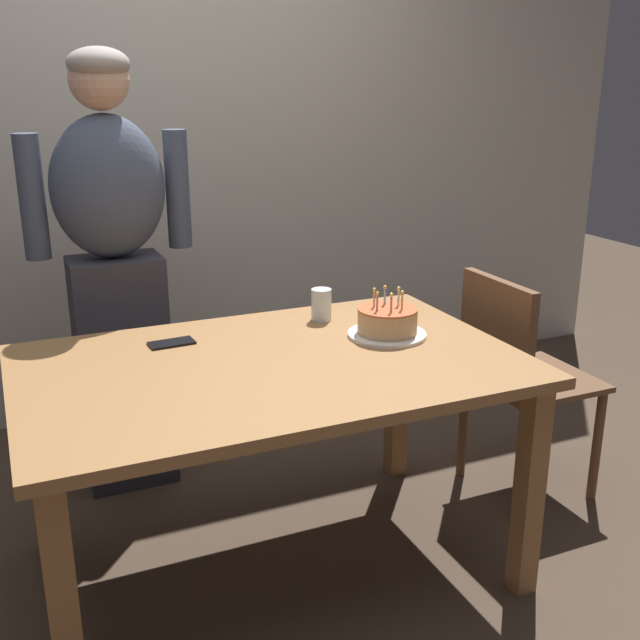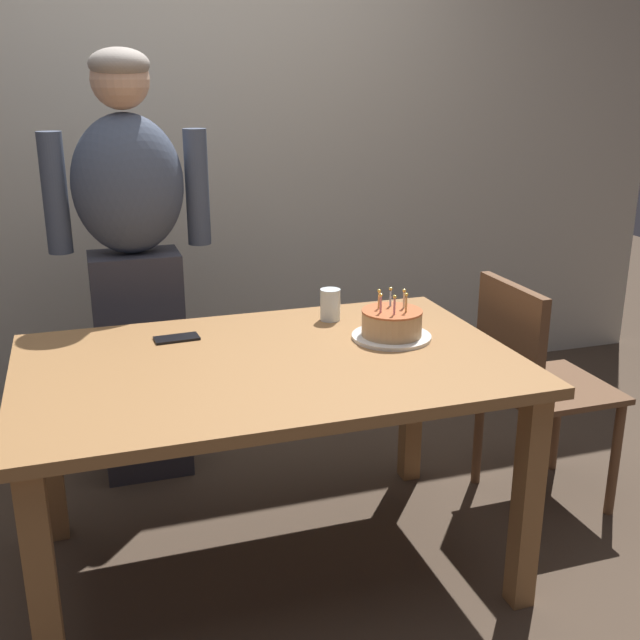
{
  "view_description": "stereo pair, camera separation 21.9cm",
  "coord_description": "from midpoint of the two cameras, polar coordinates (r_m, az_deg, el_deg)",
  "views": [
    {
      "loc": [
        -0.72,
        -2.01,
        1.55
      ],
      "look_at": [
        0.17,
        0.02,
        0.84
      ],
      "focal_mm": 42.23,
      "sensor_mm": 36.0,
      "label": 1
    },
    {
      "loc": [
        -0.52,
        -2.08,
        1.55
      ],
      "look_at": [
        0.17,
        0.02,
        0.84
      ],
      "focal_mm": 42.23,
      "sensor_mm": 36.0,
      "label": 2
    }
  ],
  "objects": [
    {
      "name": "back_wall",
      "position": [
        3.66,
        -14.35,
        13.3
      ],
      "size": [
        5.2,
        0.1,
        2.6
      ],
      "primitive_type": "cube",
      "color": "beige",
      "rests_on": "ground_plane"
    },
    {
      "name": "dining_chair",
      "position": [
        2.89,
        12.47,
        -3.68
      ],
      "size": [
        0.42,
        0.42,
        0.87
      ],
      "rotation": [
        0.0,
        0.0,
        1.57
      ],
      "color": "brown",
      "rests_on": "ground_plane"
    },
    {
      "name": "dining_table",
      "position": [
        2.32,
        -6.4,
        -5.37
      ],
      "size": [
        1.5,
        0.96,
        0.74
      ],
      "color": "olive",
      "rests_on": "ground_plane"
    },
    {
      "name": "birthday_cake",
      "position": [
        2.48,
        2.6,
        -0.27
      ],
      "size": [
        0.26,
        0.26,
        0.16
      ],
      "color": "white",
      "rests_on": "dining_table"
    },
    {
      "name": "person_man_bearded",
      "position": [
        2.94,
        -17.36,
        3.65
      ],
      "size": [
        0.61,
        0.27,
        1.66
      ],
      "rotation": [
        0.0,
        0.0,
        3.14
      ],
      "color": "#33333D",
      "rests_on": "ground_plane"
    },
    {
      "name": "ground_plane",
      "position": [
        2.64,
        -5.9,
        -18.31
      ],
      "size": [
        10.0,
        10.0,
        0.0
      ],
      "primitive_type": "plane",
      "color": "#47382B"
    },
    {
      "name": "water_glass_near",
      "position": [
        2.64,
        -2.27,
        1.15
      ],
      "size": [
        0.07,
        0.07,
        0.11
      ],
      "primitive_type": "cylinder",
      "color": "silver",
      "rests_on": "dining_table"
    },
    {
      "name": "cell_phone",
      "position": [
        2.48,
        -13.7,
        -1.75
      ],
      "size": [
        0.15,
        0.08,
        0.01
      ],
      "primitive_type": "cube",
      "rotation": [
        0.0,
        0.0,
        0.06
      ],
      "color": "black",
      "rests_on": "dining_table"
    }
  ]
}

